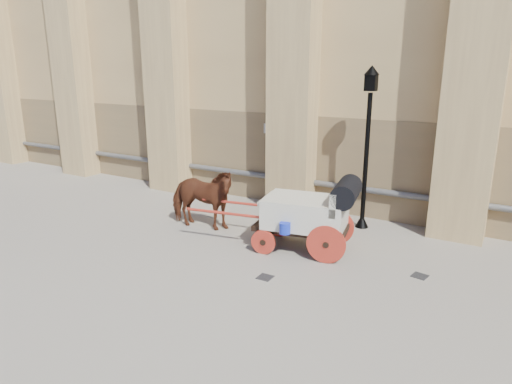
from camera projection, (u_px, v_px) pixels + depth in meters
The scene contains 6 objects.
ground at pixel (263, 253), 11.41m from camera, with size 90.00×90.00×0.00m, color #6E665C.
horse at pixel (201, 198), 12.87m from camera, with size 0.97×2.13×1.80m, color brown.
carriage at pixel (311, 211), 11.30m from camera, with size 4.49×1.91×1.91m.
street_lamp at pixel (367, 144), 12.57m from camera, with size 0.42×0.42×4.53m.
drain_grate_near at pixel (265, 277), 10.08m from camera, with size 0.32×0.32×0.01m, color black.
drain_grate_far at pixel (420, 276), 10.14m from camera, with size 0.32×0.32×0.01m, color black.
Camera 1 is at (5.16, -9.23, 4.55)m, focal length 32.00 mm.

